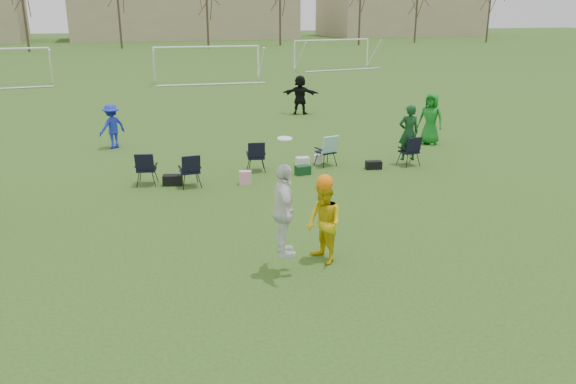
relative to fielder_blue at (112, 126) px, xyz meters
name	(u,v)px	position (x,y,z in m)	size (l,w,h in m)	color
ground	(328,303)	(3.07, -13.12, -0.81)	(260.00, 260.00, 0.00)	#2A4E18
fielder_blue	(112,126)	(0.00, 0.00, 0.00)	(1.04, 0.60, 1.61)	#182ABA
fielder_green_far	(431,119)	(11.35, -3.07, 0.15)	(0.93, 0.61, 1.91)	#14711E
fielder_black	(300,95)	(8.86, 4.50, 0.13)	(1.74, 0.55, 1.88)	black
center_contest	(305,216)	(3.18, -11.66, 0.26)	(1.58, 1.28, 2.67)	white
sideline_setup	(301,154)	(5.44, -5.18, -0.23)	(9.01, 1.79, 1.96)	#0F3818
goal_mid	(207,54)	(7.07, 18.88, 1.12)	(7.40, 0.63, 2.46)	white
goal_right	(332,46)	(19.07, 24.88, 1.12)	(7.35, 1.14, 2.46)	white
tree_line	(121,8)	(3.31, 56.72, 4.28)	(110.28, 3.28, 11.40)	#382B21
building_row	(152,3)	(9.80, 82.88, 5.18)	(126.00, 16.00, 13.00)	tan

